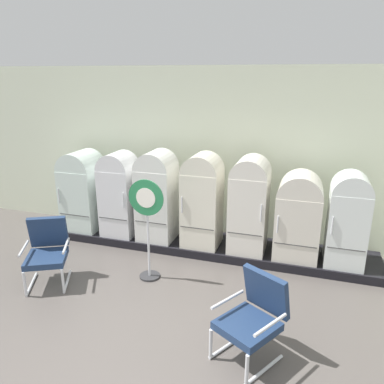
{
  "coord_description": "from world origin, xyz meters",
  "views": [
    {
      "loc": [
        1.73,
        -2.95,
        3.04
      ],
      "look_at": [
        -0.09,
        2.75,
        1.14
      ],
      "focal_mm": 35.02,
      "sensor_mm": 36.0,
      "label": 1
    }
  ],
  "objects": [
    {
      "name": "refrigerator_6",
      "position": [
        2.39,
        2.89,
        0.93
      ],
      "size": [
        0.59,
        0.62,
        1.49
      ],
      "color": "white",
      "rests_on": "display_plinth"
    },
    {
      "name": "refrigerator_3",
      "position": [
        0.05,
        2.89,
        1.01
      ],
      "size": [
        0.63,
        0.63,
        1.63
      ],
      "color": "silver",
      "rests_on": "display_plinth"
    },
    {
      "name": "refrigerator_5",
      "position": [
        1.66,
        2.93,
        0.89
      ],
      "size": [
        0.7,
        0.7,
        1.42
      ],
      "color": "silver",
      "rests_on": "display_plinth"
    },
    {
      "name": "armchair_left",
      "position": [
        -1.89,
        1.23,
        0.52
      ],
      "size": [
        0.82,
        0.88,
        0.98
      ],
      "color": "silver",
      "rests_on": "ground"
    },
    {
      "name": "refrigerator_1",
      "position": [
        -1.53,
        2.88,
        0.97
      ],
      "size": [
        0.61,
        0.62,
        1.56
      ],
      "color": "white",
      "rests_on": "display_plinth"
    },
    {
      "name": "refrigerator_4",
      "position": [
        0.86,
        2.93,
        1.01
      ],
      "size": [
        0.61,
        0.7,
        1.62
      ],
      "color": "silver",
      "rests_on": "display_plinth"
    },
    {
      "name": "refrigerator_2",
      "position": [
        -0.79,
        2.91,
        1.01
      ],
      "size": [
        0.63,
        0.66,
        1.62
      ],
      "color": "white",
      "rests_on": "display_plinth"
    },
    {
      "name": "armchair_right",
      "position": [
        1.31,
        0.58,
        0.52
      ],
      "size": [
        0.84,
        0.89,
        0.98
      ],
      "color": "silver",
      "rests_on": "ground"
    },
    {
      "name": "ground",
      "position": [
        0.0,
        0.0,
        -0.03
      ],
      "size": [
        12.0,
        10.0,
        0.05
      ],
      "primitive_type": "cube",
      "color": "#514B48"
    },
    {
      "name": "display_plinth",
      "position": [
        0.0,
        3.02,
        0.07
      ],
      "size": [
        6.06,
        0.95,
        0.14
      ],
      "primitive_type": "cube",
      "color": "black",
      "rests_on": "ground"
    },
    {
      "name": "refrigerator_0",
      "position": [
        -2.34,
        2.94,
        0.95
      ],
      "size": [
        0.68,
        0.72,
        1.52
      ],
      "color": "silver",
      "rests_on": "display_plinth"
    },
    {
      "name": "sign_stand",
      "position": [
        -0.47,
        1.77,
        0.86
      ],
      "size": [
        0.55,
        0.32,
        1.59
      ],
      "color": "#2D2D30",
      "rests_on": "ground"
    },
    {
      "name": "back_wall",
      "position": [
        0.0,
        3.66,
        1.6
      ],
      "size": [
        11.76,
        0.12,
        3.18
      ],
      "color": "silver",
      "rests_on": "ground"
    }
  ]
}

